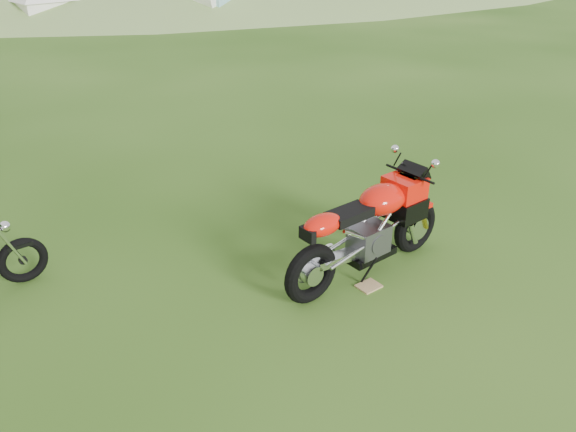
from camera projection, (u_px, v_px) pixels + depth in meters
ground at (302, 274)px, 6.27m from camera, size 120.00×120.00×0.00m
sport_motorcycle at (369, 222)px, 5.98m from camera, size 2.16×0.55×1.29m
plywood_board at (369, 286)px, 6.03m from camera, size 0.25×0.21×0.02m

